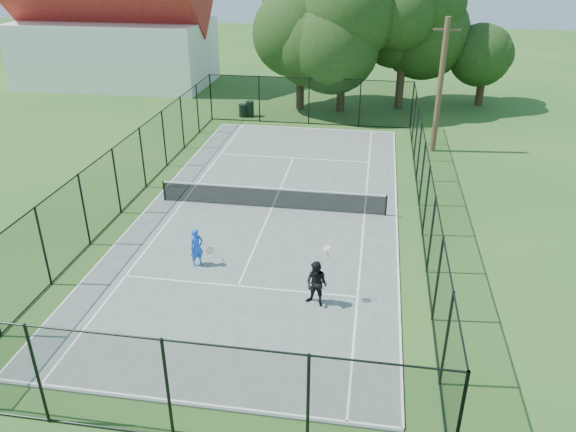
# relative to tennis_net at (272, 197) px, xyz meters

# --- Properties ---
(ground) EXTENTS (120.00, 120.00, 0.00)m
(ground) POSITION_rel_tennis_net_xyz_m (0.00, 0.00, -0.58)
(ground) COLOR #224E1A
(tennis_court) EXTENTS (11.00, 24.00, 0.06)m
(tennis_court) POSITION_rel_tennis_net_xyz_m (0.00, 0.00, -0.55)
(tennis_court) COLOR #54625B
(tennis_court) RESTS_ON ground
(tennis_net) EXTENTS (10.08, 0.08, 0.95)m
(tennis_net) POSITION_rel_tennis_net_xyz_m (0.00, 0.00, 0.00)
(tennis_net) COLOR black
(tennis_net) RESTS_ON tennis_court
(fence) EXTENTS (13.10, 26.10, 3.00)m
(fence) POSITION_rel_tennis_net_xyz_m (0.00, 0.00, 0.92)
(fence) COLOR black
(fence) RESTS_ON ground
(tree_near_left) EXTENTS (6.41, 6.41, 8.36)m
(tree_near_left) POSITION_rel_tennis_net_xyz_m (-1.07, 16.54, 4.56)
(tree_near_left) COLOR #332114
(tree_near_left) RESTS_ON ground
(tree_near_mid) EXTENTS (6.49, 6.49, 8.48)m
(tree_near_mid) POSITION_rel_tennis_net_xyz_m (1.79, 16.53, 4.65)
(tree_near_mid) COLOR #332114
(tree_near_mid) RESTS_ON ground
(tree_near_right) EXTENTS (6.28, 6.28, 8.67)m
(tree_near_right) POSITION_rel_tennis_net_xyz_m (5.83, 17.81, 4.93)
(tree_near_right) COLOR #332114
(tree_near_right) RESTS_ON ground
(tree_far_right) EXTENTS (4.35, 4.35, 5.75)m
(tree_far_right) POSITION_rel_tennis_net_xyz_m (11.60, 19.63, 2.98)
(tree_far_right) COLOR #332114
(tree_far_right) RESTS_ON ground
(building) EXTENTS (15.30, 8.15, 11.87)m
(building) POSITION_rel_tennis_net_xyz_m (-17.00, 22.00, 4.35)
(building) COLOR silver
(building) RESTS_ON ground
(trash_bin_left) EXTENTS (0.58, 0.58, 0.86)m
(trash_bin_left) POSITION_rel_tennis_net_xyz_m (-4.60, 13.96, -0.15)
(trash_bin_left) COLOR black
(trash_bin_left) RESTS_ON ground
(trash_bin_right) EXTENTS (0.58, 0.58, 1.03)m
(trash_bin_right) POSITION_rel_tennis_net_xyz_m (-4.16, 14.14, -0.06)
(trash_bin_right) COLOR black
(trash_bin_right) RESTS_ON ground
(utility_pole) EXTENTS (1.40, 0.30, 7.26)m
(utility_pole) POSITION_rel_tennis_net_xyz_m (7.62, 9.00, 3.12)
(utility_pole) COLOR #4C3823
(utility_pole) RESTS_ON ground
(player_blue) EXTENTS (0.89, 0.62, 1.45)m
(player_blue) POSITION_rel_tennis_net_xyz_m (-1.80, -5.23, 0.20)
(player_blue) COLOR blue
(player_blue) RESTS_ON tennis_court
(player_black) EXTENTS (0.94, 0.93, 2.16)m
(player_black) POSITION_rel_tennis_net_xyz_m (2.78, -7.04, 0.28)
(player_black) COLOR black
(player_black) RESTS_ON tennis_court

